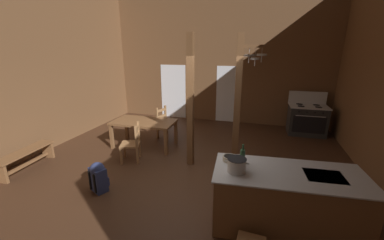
# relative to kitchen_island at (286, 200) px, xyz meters

# --- Properties ---
(ground_plane) EXTENTS (8.54, 9.59, 0.10)m
(ground_plane) POSITION_rel_kitchen_island_xyz_m (-2.07, 0.86, -0.51)
(ground_plane) COLOR #422819
(wall_back) EXTENTS (8.54, 0.14, 4.62)m
(wall_back) POSITION_rel_kitchen_island_xyz_m (-2.07, 5.33, 1.85)
(wall_back) COLOR brown
(wall_back) RESTS_ON ground_plane
(wall_left) EXTENTS (0.14, 9.59, 4.62)m
(wall_left) POSITION_rel_kitchen_island_xyz_m (-6.01, 0.86, 1.85)
(wall_left) COLOR brown
(wall_left) RESTS_ON ground_plane
(glazed_door_back_left) EXTENTS (1.00, 0.01, 2.05)m
(glazed_door_back_left) POSITION_rel_kitchen_island_xyz_m (-3.81, 5.26, 0.56)
(glazed_door_back_left) COLOR white
(glazed_door_back_left) RESTS_ON ground_plane
(glazed_panel_back_right) EXTENTS (0.84, 0.01, 2.05)m
(glazed_panel_back_right) POSITION_rel_kitchen_island_xyz_m (-1.68, 5.26, 0.56)
(glazed_panel_back_right) COLOR white
(glazed_panel_back_right) RESTS_ON ground_plane
(kitchen_island) EXTENTS (2.24, 1.15, 0.93)m
(kitchen_island) POSITION_rel_kitchen_island_xyz_m (0.00, 0.00, 0.00)
(kitchen_island) COLOR brown
(kitchen_island) RESTS_ON ground_plane
(stove_range) EXTENTS (1.16, 0.85, 1.32)m
(stove_range) POSITION_rel_kitchen_island_xyz_m (0.96, 4.62, 0.02)
(stove_range) COLOR #2A2A2A
(stove_range) RESTS_ON ground_plane
(support_post_with_pot_rack) EXTENTS (0.63, 0.28, 2.97)m
(support_post_with_pot_rack) POSITION_rel_kitchen_island_xyz_m (-0.95, 1.82, 1.15)
(support_post_with_pot_rack) COLOR brown
(support_post_with_pot_rack) RESTS_ON ground_plane
(support_post_center) EXTENTS (0.14, 0.14, 2.97)m
(support_post_center) POSITION_rel_kitchen_island_xyz_m (-1.99, 1.58, 1.02)
(support_post_center) COLOR brown
(support_post_center) RESTS_ON ground_plane
(dining_table) EXTENTS (1.72, 0.94, 0.74)m
(dining_table) POSITION_rel_kitchen_island_xyz_m (-3.53, 2.23, 0.19)
(dining_table) COLOR brown
(dining_table) RESTS_ON ground_plane
(ladderback_chair_near_window) EXTENTS (0.56, 0.56, 0.95)m
(ladderback_chair_near_window) POSITION_rel_kitchen_island_xyz_m (-3.38, 1.33, -0.01)
(ladderback_chair_near_window) COLOR #9E7044
(ladderback_chair_near_window) RESTS_ON ground_plane
(ladderback_chair_by_post) EXTENTS (0.56, 0.56, 0.95)m
(ladderback_chair_by_post) POSITION_rel_kitchen_island_xyz_m (-3.26, 3.05, -0.01)
(ladderback_chair_by_post) COLOR #9E7044
(ladderback_chair_by_post) RESTS_ON ground_plane
(bench_along_left_wall) EXTENTS (0.45, 1.37, 0.44)m
(bench_along_left_wall) POSITION_rel_kitchen_island_xyz_m (-5.50, 0.26, -0.16)
(bench_along_left_wall) COLOR brown
(bench_along_left_wall) RESTS_ON ground_plane
(backpack) EXTENTS (0.38, 0.37, 0.60)m
(backpack) POSITION_rel_kitchen_island_xyz_m (-3.35, -0.01, -0.15)
(backpack) COLOR navy
(backpack) RESTS_ON ground_plane
(stockpot_on_counter) EXTENTS (0.35, 0.28, 0.21)m
(stockpot_on_counter) POSITION_rel_kitchen_island_xyz_m (-0.74, -0.19, 0.57)
(stockpot_on_counter) COLOR silver
(stockpot_on_counter) RESTS_ON kitchen_island
(mixing_bowl_on_counter) EXTENTS (0.23, 0.23, 0.08)m
(mixing_bowl_on_counter) POSITION_rel_kitchen_island_xyz_m (-0.88, 0.13, 0.50)
(mixing_bowl_on_counter) COLOR #B2A893
(mixing_bowl_on_counter) RESTS_ON kitchen_island
(bottle_tall_on_counter) EXTENTS (0.08, 0.08, 0.34)m
(bottle_tall_on_counter) POSITION_rel_kitchen_island_xyz_m (-0.68, 0.05, 0.60)
(bottle_tall_on_counter) COLOR #2D5638
(bottle_tall_on_counter) RESTS_ON kitchen_island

